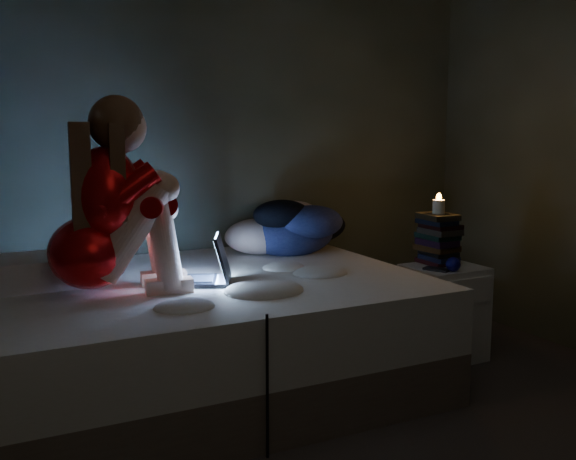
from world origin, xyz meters
TOP-DOWN VIEW (x-y plane):
  - wall_back at (0.00, 1.91)m, footprint 3.60×0.02m
  - bed at (-0.37, 1.10)m, footprint 2.08×1.56m
  - pillow at (-1.17, 1.33)m, footprint 0.48×0.34m
  - woman at (-0.93, 1.04)m, footprint 0.60×0.44m
  - laptop at (-0.45, 1.04)m, footprint 0.42×0.37m
  - clothes_pile at (0.33, 1.53)m, footprint 0.63×0.54m
  - nightstand at (1.01, 0.93)m, footprint 0.41×0.36m
  - book_stack at (1.00, 0.99)m, footprint 0.19×0.25m
  - candle at (1.00, 0.99)m, footprint 0.07×0.07m
  - phone at (0.89, 0.86)m, footprint 0.12×0.16m
  - blue_orb at (0.95, 0.80)m, footprint 0.08×0.08m

SIDE VIEW (x-z plane):
  - nightstand at x=1.01m, z-range 0.00..0.54m
  - bed at x=-0.37m, z-range 0.00..0.57m
  - phone at x=0.89m, z-range 0.54..0.55m
  - blue_orb at x=0.95m, z-range 0.54..0.62m
  - pillow at x=-1.17m, z-range 0.57..0.71m
  - book_stack at x=1.00m, z-range 0.54..0.83m
  - laptop at x=-0.45m, z-range 0.57..0.82m
  - clothes_pile at x=0.33m, z-range 0.57..0.91m
  - candle at x=1.00m, z-range 0.83..0.91m
  - woman at x=-0.93m, z-range 0.57..1.46m
  - wall_back at x=0.00m, z-range 0.00..2.60m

